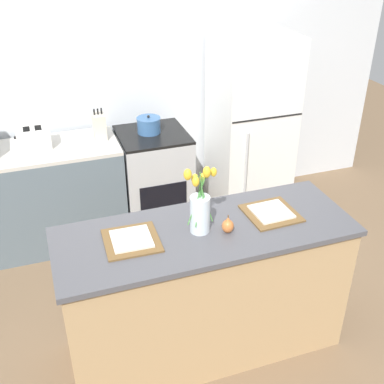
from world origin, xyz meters
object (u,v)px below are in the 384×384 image
(plate_setting_left, at_px, (132,240))
(toaster, at_px, (34,138))
(stove_range, at_px, (154,179))
(refrigerator, at_px, (250,127))
(cooking_pot, at_px, (149,125))
(knife_block, at_px, (99,126))
(pear_figurine, at_px, (228,225))
(plate_setting_right, at_px, (271,213))
(flower_vase, at_px, (200,208))

(plate_setting_left, distance_m, toaster, 1.66)
(stove_range, bearing_deg, plate_setting_left, -109.05)
(refrigerator, xyz_separation_m, toaster, (-1.94, 0.02, 0.15))
(cooking_pot, bearing_deg, toaster, -179.61)
(stove_range, height_order, refrigerator, refrigerator)
(cooking_pot, height_order, knife_block, knife_block)
(refrigerator, relative_size, cooking_pot, 8.14)
(stove_range, height_order, pear_figurine, pear_figurine)
(knife_block, bearing_deg, stove_range, -4.60)
(refrigerator, height_order, toaster, refrigerator)
(toaster, bearing_deg, stove_range, -1.45)
(plate_setting_right, xyz_separation_m, knife_block, (-0.79, 1.61, 0.06))
(flower_vase, height_order, plate_setting_right, flower_vase)
(plate_setting_right, bearing_deg, plate_setting_left, 180.00)
(refrigerator, relative_size, pear_figurine, 14.51)
(cooking_pot, distance_m, knife_block, 0.43)
(plate_setting_right, distance_m, toaster, 2.08)
(pear_figurine, distance_m, plate_setting_right, 0.35)
(pear_figurine, bearing_deg, stove_range, 90.40)
(refrigerator, relative_size, plate_setting_left, 5.29)
(stove_range, bearing_deg, knife_block, 175.40)
(plate_setting_left, bearing_deg, toaster, 105.49)
(flower_vase, relative_size, plate_setting_left, 1.38)
(pear_figurine, relative_size, knife_block, 0.43)
(stove_range, bearing_deg, plate_setting_right, -77.68)
(pear_figurine, height_order, toaster, toaster)
(flower_vase, bearing_deg, cooking_pot, 85.84)
(plate_setting_right, bearing_deg, cooking_pot, 102.79)
(toaster, bearing_deg, refrigerator, -0.72)
(flower_vase, distance_m, plate_setting_right, 0.51)
(knife_block, bearing_deg, plate_setting_left, -93.36)
(stove_range, distance_m, knife_block, 0.73)
(flower_vase, bearing_deg, stove_range, 85.01)
(refrigerator, distance_m, plate_setting_right, 1.69)
(pear_figurine, bearing_deg, refrigerator, 60.62)
(refrigerator, xyz_separation_m, cooking_pot, (-0.97, 0.03, 0.13))
(plate_setting_left, height_order, toaster, toaster)
(toaster, xyz_separation_m, cooking_pot, (0.97, 0.01, -0.02))
(toaster, height_order, knife_block, knife_block)
(refrigerator, xyz_separation_m, plate_setting_left, (-1.49, -1.58, 0.12))
(flower_vase, height_order, pear_figurine, flower_vase)
(flower_vase, xyz_separation_m, knife_block, (-0.31, 1.64, -0.09))
(refrigerator, distance_m, flower_vase, 1.96)
(knife_block, bearing_deg, plate_setting_right, -63.79)
(stove_range, bearing_deg, pear_figurine, -89.60)
(stove_range, height_order, plate_setting_right, plate_setting_right)
(refrigerator, xyz_separation_m, pear_figurine, (-0.94, -1.67, 0.15))
(flower_vase, xyz_separation_m, pear_figurine, (0.15, -0.06, -0.11))
(plate_setting_right, bearing_deg, toaster, 129.76)
(plate_setting_left, height_order, cooking_pot, cooking_pot)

